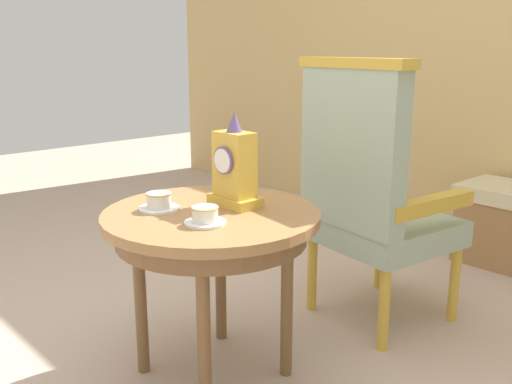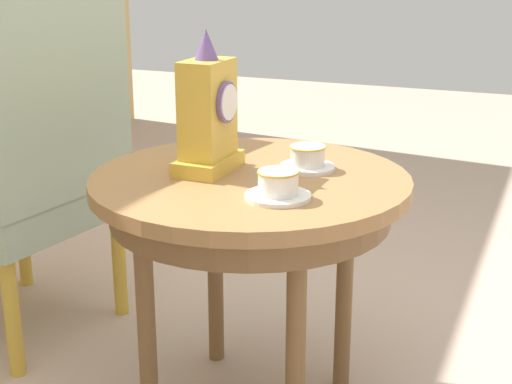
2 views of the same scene
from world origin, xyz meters
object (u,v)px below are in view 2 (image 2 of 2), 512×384
teacup_left (278,186)px  armchair (30,147)px  side_table (250,204)px  mantel_clock (208,116)px  teacup_right (308,159)px

teacup_left → armchair: 0.91m
side_table → mantel_clock: bearing=90.3°
side_table → armchair: size_ratio=0.67×
side_table → teacup_left: 0.21m
side_table → armchair: armchair is taller
teacup_left → teacup_right: size_ratio=1.06×
mantel_clock → side_table: bearing=-89.7°
side_table → teacup_right: (0.10, -0.11, 0.10)m
mantel_clock → armchair: 0.67m
side_table → mantel_clock: mantel_clock is taller
mantel_clock → armchair: size_ratio=0.29×
teacup_left → teacup_right: teacup_left is taller
teacup_left → armchair: armchair is taller
teacup_right → mantel_clock: mantel_clock is taller
mantel_clock → armchair: bearing=78.9°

